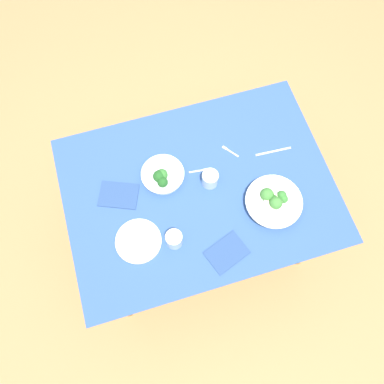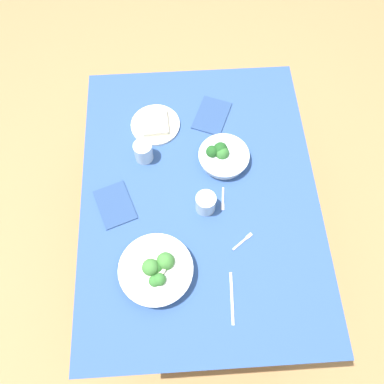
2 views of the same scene
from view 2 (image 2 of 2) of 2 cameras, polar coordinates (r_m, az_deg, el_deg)
name	(u,v)px [view 2 (image 2 of 2)]	position (r m, az deg, el deg)	size (l,w,h in m)	color
ground_plane	(197,249)	(2.33, 0.76, -8.02)	(6.00, 6.00, 0.00)	#9E7547
dining_table	(199,205)	(1.76, 1.00, -1.82)	(1.33, 0.97, 0.72)	#2D4C84
broccoli_bowl_far	(156,270)	(1.52, -5.03, -10.90)	(0.28, 0.28, 0.10)	white
broccoli_bowl_near	(223,156)	(1.72, 4.32, 5.11)	(0.21, 0.21, 0.09)	white
bread_side_plate	(155,124)	(1.84, -5.20, 9.53)	(0.22, 0.22, 0.03)	silver
water_glass_center	(206,203)	(1.60, 1.94, -1.56)	(0.08, 0.08, 0.09)	silver
water_glass_side	(143,152)	(1.72, -6.86, 5.68)	(0.08, 0.08, 0.09)	silver
fork_by_far_bowl	(223,200)	(1.66, 4.37, -1.11)	(0.10, 0.02, 0.00)	#B7B7BC
fork_by_near_bowl	(243,241)	(1.60, 7.24, -6.85)	(0.07, 0.09, 0.00)	#B7B7BC
table_knife_left	(232,298)	(1.53, 5.64, -14.66)	(0.19, 0.01, 0.00)	#B7B7BC
napkin_folded_upper	(212,116)	(1.87, 2.81, 10.72)	(0.19, 0.14, 0.01)	navy
napkin_folded_lower	(115,205)	(1.67, -10.80, -1.78)	(0.18, 0.13, 0.01)	navy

